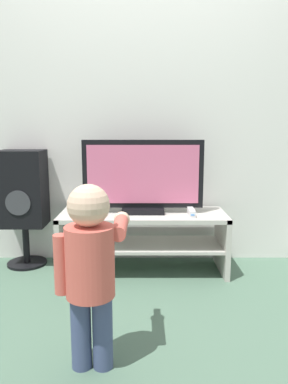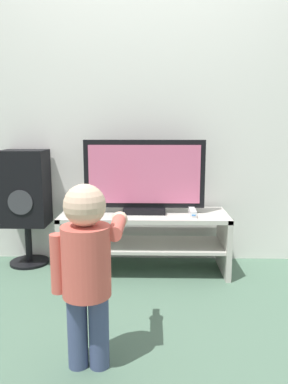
{
  "view_description": "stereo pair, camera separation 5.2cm",
  "coord_description": "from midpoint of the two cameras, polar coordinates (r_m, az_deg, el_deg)",
  "views": [
    {
      "loc": [
        0.01,
        -2.44,
        1.07
      ],
      "look_at": [
        0.0,
        0.13,
        0.61
      ],
      "focal_mm": 35.0,
      "sensor_mm": 36.0,
      "label": 1
    },
    {
      "loc": [
        0.06,
        -2.44,
        1.07
      ],
      "look_at": [
        0.0,
        0.13,
        0.61
      ],
      "focal_mm": 35.0,
      "sensor_mm": 36.0,
      "label": 2
    }
  ],
  "objects": [
    {
      "name": "television",
      "position": [
        2.7,
        -0.55,
        2.24
      ],
      "size": [
        0.87,
        0.2,
        0.53
      ],
      "color": "black",
      "rests_on": "tv_stand"
    },
    {
      "name": "wall_back",
      "position": [
        2.96,
        -0.5,
        14.58
      ],
      "size": [
        10.0,
        0.06,
        2.6
      ],
      "color": "silver",
      "rests_on": "ground_plane"
    },
    {
      "name": "ground_plane",
      "position": [
        2.66,
        -0.59,
        -13.58
      ],
      "size": [
        16.0,
        16.0,
        0.0
      ],
      "primitive_type": "plane",
      "color": "#4C6B56"
    },
    {
      "name": "tv_stand",
      "position": [
        2.77,
        -0.54,
        -6.12
      ],
      "size": [
        1.21,
        0.44,
        0.44
      ],
      "color": "beige",
      "rests_on": "ground_plane"
    },
    {
      "name": "child",
      "position": [
        1.65,
        -8.84,
        -10.51
      ],
      "size": [
        0.32,
        0.47,
        0.83
      ],
      "color": "#3F4C72",
      "rests_on": "ground_plane"
    },
    {
      "name": "remote_primary",
      "position": [
        2.68,
        -8.45,
        -3.33
      ],
      "size": [
        0.07,
        0.13,
        0.03
      ],
      "color": "white",
      "rests_on": "tv_stand"
    },
    {
      "name": "game_console",
      "position": [
        2.66,
        6.82,
        -3.09
      ],
      "size": [
        0.04,
        0.16,
        0.05
      ],
      "color": "white",
      "rests_on": "tv_stand"
    },
    {
      "name": "speaker_tower",
      "position": [
        2.97,
        -18.25,
        -0.0
      ],
      "size": [
        0.33,
        0.3,
        0.89
      ],
      "color": "black",
      "rests_on": "ground_plane"
    }
  ]
}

